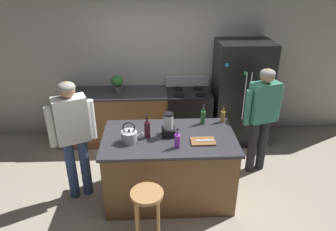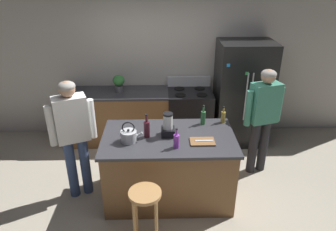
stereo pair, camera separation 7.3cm
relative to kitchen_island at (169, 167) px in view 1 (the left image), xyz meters
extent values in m
plane|color=#B2A893|center=(0.00, 0.00, -0.47)|extent=(14.00, 14.00, 0.00)
cube|color=#BCB7AD|center=(0.00, 1.95, 0.88)|extent=(8.00, 0.10, 2.70)
cube|color=brown|center=(0.00, 0.00, -0.02)|extent=(1.63, 0.93, 0.89)
cube|color=#333338|center=(0.00, 0.00, 0.44)|extent=(1.69, 0.99, 0.04)
cube|color=brown|center=(-0.80, 1.55, -0.02)|extent=(2.00, 0.64, 0.89)
cube|color=#333338|center=(-0.80, 1.55, 0.44)|extent=(2.00, 0.64, 0.04)
cube|color=black|center=(1.31, 1.50, 0.43)|extent=(0.90, 0.70, 1.79)
cylinder|color=#B7BABF|center=(1.27, 1.13, 0.52)|extent=(0.02, 0.02, 0.81)
cylinder|color=#B7BABF|center=(1.35, 1.13, 0.52)|extent=(0.02, 0.02, 0.81)
cube|color=#3FB259|center=(1.62, 1.15, 0.53)|extent=(0.05, 0.01, 0.05)
cube|color=#268CD8|center=(0.95, 1.15, 1.04)|extent=(0.05, 0.01, 0.05)
cube|color=yellow|center=(1.55, 1.15, 0.34)|extent=(0.05, 0.01, 0.05)
cube|color=#3FB259|center=(1.25, 1.15, 0.91)|extent=(0.05, 0.01, 0.05)
cube|color=red|center=(1.37, 1.15, 0.49)|extent=(0.05, 0.01, 0.05)
cube|color=black|center=(0.42, 1.52, 0.00)|extent=(0.76, 0.64, 0.93)
cube|color=black|center=(0.42, 1.20, -0.05)|extent=(0.60, 0.01, 0.24)
cube|color=#B7BABF|center=(0.42, 1.81, 0.55)|extent=(0.76, 0.06, 0.18)
cylinder|color=black|center=(0.24, 1.37, 0.47)|extent=(0.18, 0.18, 0.01)
cylinder|color=black|center=(0.60, 1.37, 0.47)|extent=(0.18, 0.18, 0.01)
cylinder|color=black|center=(0.24, 1.67, 0.47)|extent=(0.18, 0.18, 0.01)
cylinder|color=black|center=(0.60, 1.67, 0.47)|extent=(0.18, 0.18, 0.01)
cylinder|color=#384C7A|center=(-1.30, 0.04, -0.04)|extent=(0.17, 0.17, 0.86)
cylinder|color=#384C7A|center=(-1.13, 0.11, -0.04)|extent=(0.17, 0.17, 0.86)
cube|color=white|center=(-1.21, 0.07, 0.69)|extent=(0.45, 0.35, 0.59)
cylinder|color=white|center=(-1.45, -0.02, 0.64)|extent=(0.12, 0.12, 0.53)
cylinder|color=white|center=(-0.98, 0.17, 0.64)|extent=(0.12, 0.12, 0.53)
sphere|color=tan|center=(-1.21, 0.07, 1.09)|extent=(0.26, 0.26, 0.20)
ellipsoid|color=gray|center=(-1.21, 0.07, 1.13)|extent=(0.27, 0.27, 0.12)
cylinder|color=#26262B|center=(1.45, 0.57, -0.04)|extent=(0.16, 0.16, 0.85)
cylinder|color=#26262B|center=(1.28, 0.52, -0.04)|extent=(0.16, 0.16, 0.85)
cube|color=#3F8C72|center=(1.37, 0.55, 0.67)|extent=(0.45, 0.32, 0.58)
cylinder|color=#3F8C72|center=(1.61, 0.62, 0.62)|extent=(0.11, 0.11, 0.52)
cylinder|color=#3F8C72|center=(1.13, 0.48, 0.62)|extent=(0.11, 0.11, 0.52)
sphere|color=tan|center=(1.37, 0.55, 1.06)|extent=(0.25, 0.25, 0.20)
ellipsoid|color=gray|center=(1.37, 0.55, 1.10)|extent=(0.26, 0.26, 0.12)
cylinder|color=#B7844C|center=(-0.28, -0.79, 0.21)|extent=(0.36, 0.36, 0.04)
cylinder|color=#B7844C|center=(-0.40, -0.90, -0.14)|extent=(0.04, 0.04, 0.66)
cylinder|color=#B7844C|center=(-0.16, -0.90, -0.14)|extent=(0.04, 0.04, 0.66)
cylinder|color=#B7844C|center=(-0.40, -0.67, -0.14)|extent=(0.04, 0.04, 0.66)
cylinder|color=#B7844C|center=(-0.16, -0.67, -0.14)|extent=(0.04, 0.04, 0.66)
cylinder|color=#4C4C51|center=(-0.80, 1.55, 0.52)|extent=(0.14, 0.14, 0.12)
ellipsoid|color=#337A38|center=(-0.80, 1.55, 0.67)|extent=(0.20, 0.20, 0.18)
cube|color=black|center=(-0.01, 0.03, 0.51)|extent=(0.17, 0.17, 0.10)
cylinder|color=silver|center=(-0.01, 0.03, 0.66)|extent=(0.12, 0.12, 0.19)
cylinder|color=black|center=(-0.01, 0.03, 0.76)|extent=(0.12, 0.12, 0.02)
cylinder|color=olive|center=(0.76, 0.38, 0.54)|extent=(0.06, 0.06, 0.15)
cylinder|color=olive|center=(0.76, 0.38, 0.65)|extent=(0.02, 0.02, 0.07)
cylinder|color=black|center=(0.76, 0.38, 0.69)|extent=(0.03, 0.03, 0.02)
cylinder|color=purple|center=(0.08, -0.26, 0.55)|extent=(0.07, 0.07, 0.17)
cylinder|color=purple|center=(0.08, -0.26, 0.67)|extent=(0.03, 0.03, 0.07)
cylinder|color=black|center=(0.08, -0.26, 0.71)|extent=(0.03, 0.03, 0.02)
cylinder|color=#471923|center=(-0.27, 0.00, 0.57)|extent=(0.08, 0.08, 0.21)
cylinder|color=#471923|center=(-0.27, 0.00, 0.72)|extent=(0.03, 0.03, 0.09)
cylinder|color=black|center=(-0.27, 0.00, 0.77)|extent=(0.03, 0.03, 0.02)
cylinder|color=#2D6638|center=(0.48, 0.34, 0.55)|extent=(0.07, 0.07, 0.18)
cylinder|color=#2D6638|center=(0.48, 0.34, 0.68)|extent=(0.03, 0.03, 0.08)
cylinder|color=black|center=(0.48, 0.34, 0.73)|extent=(0.03, 0.03, 0.02)
cylinder|color=#B7BABF|center=(-0.49, -0.10, 0.53)|extent=(0.20, 0.20, 0.14)
sphere|color=black|center=(-0.49, -0.10, 0.62)|extent=(0.03, 0.03, 0.03)
cylinder|color=#B7BABF|center=(-0.36, -0.10, 0.55)|extent=(0.09, 0.03, 0.08)
torus|color=black|center=(-0.49, -0.10, 0.65)|extent=(0.16, 0.02, 0.16)
cube|color=brown|center=(0.41, -0.16, 0.47)|extent=(0.30, 0.20, 0.02)
cube|color=#B7BABF|center=(0.43, -0.16, 0.49)|extent=(0.22, 0.03, 0.01)
camera|label=1|loc=(-0.18, -3.42, 2.42)|focal=33.25mm
camera|label=2|loc=(-0.10, -3.42, 2.42)|focal=33.25mm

